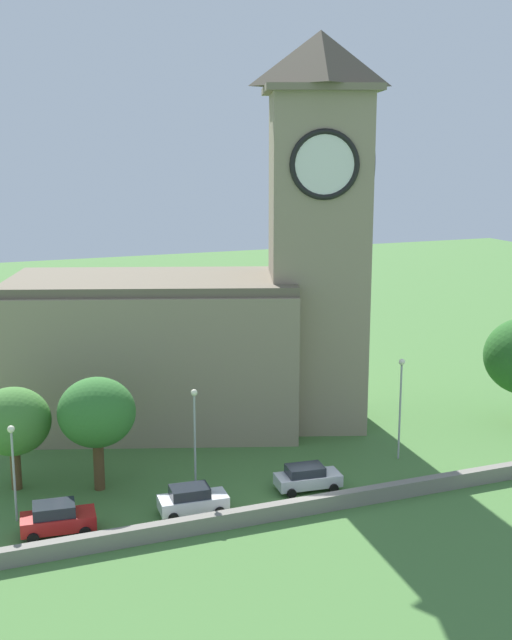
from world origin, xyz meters
The scene contains 11 objects.
ground_plane centered at (0.00, 15.00, 0.00)m, with size 200.00×200.00×0.00m, color #477538.
church centered at (-1.22, 15.79, 9.31)m, with size 29.88×18.74×30.25m.
quay_barrier centered at (0.00, -2.25, 0.49)m, with size 56.50×0.70×0.99m, color gray.
car_red centered at (-15.74, 0.57, 0.95)m, with size 4.42×2.60×1.88m.
car_white centered at (-7.70, 0.27, 0.89)m, with size 4.28×2.37×1.77m.
car_silver centered at (0.32, 0.96, 0.84)m, with size 4.38×2.45×1.65m.
streetlamp_west_end centered at (-17.79, 3.16, 4.10)m, with size 0.44×0.44×6.00m.
streetlamp_west_mid centered at (-6.45, 3.64, 4.57)m, with size 0.44×0.44×6.81m.
streetlamp_central centered at (8.67, 3.49, 4.89)m, with size 0.44×0.44×7.38m.
tree_riverside_west centered at (-12.27, 5.98, 5.21)m, with size 5.00×5.00×7.51m.
tree_riverside_east centered at (-17.30, 7.99, 4.60)m, with size 4.88×4.88×6.84m.
Camera 1 is at (-21.13, -44.79, 22.28)m, focal length 46.48 mm.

